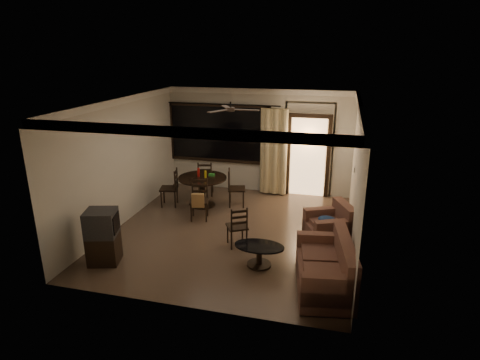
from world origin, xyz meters
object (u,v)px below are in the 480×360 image
(coffee_table, at_px, (259,252))
(armchair, at_px, (331,228))
(dining_chair_west, at_px, (170,195))
(sofa, at_px, (328,270))
(dining_chair_east, at_px, (236,195))
(dining_chair_south, at_px, (199,207))
(dining_table, at_px, (203,183))
(tv_cabinet, at_px, (103,237))
(dining_chair_north, at_px, (206,185))
(side_chair, at_px, (237,234))

(coffee_table, bearing_deg, armchair, 44.50)
(dining_chair_west, height_order, sofa, dining_chair_west)
(dining_chair_east, bearing_deg, coffee_table, -170.74)
(dining_chair_west, relative_size, sofa, 0.56)
(armchair, bearing_deg, dining_chair_south, 146.45)
(dining_table, relative_size, sofa, 0.71)
(dining_chair_west, relative_size, coffee_table, 1.04)
(dining_chair_east, xyz_separation_m, tv_cabinet, (-1.64, -3.32, 0.24))
(armchair, bearing_deg, dining_chair_east, 123.22)
(dining_chair_north, xyz_separation_m, tv_cabinet, (-0.65, -3.89, 0.24))
(dining_chair_south, height_order, dining_chair_north, same)
(dining_table, distance_m, coffee_table, 3.23)
(dining_table, height_order, armchair, dining_table)
(tv_cabinet, xyz_separation_m, armchair, (4.03, 1.80, -0.17))
(dining_table, height_order, dining_chair_south, dining_table)
(tv_cabinet, bearing_deg, side_chair, 13.66)
(dining_chair_east, distance_m, tv_cabinet, 3.71)
(dining_chair_east, bearing_deg, dining_chair_north, 46.76)
(tv_cabinet, relative_size, side_chair, 1.19)
(dining_table, distance_m, sofa, 4.39)
(dining_chair_east, distance_m, dining_chair_south, 1.20)
(dining_chair_west, bearing_deg, armchair, 60.56)
(dining_table, xyz_separation_m, dining_chair_south, (0.20, -0.83, -0.29))
(sofa, bearing_deg, tv_cabinet, 173.00)
(armchair, relative_size, coffee_table, 1.20)
(armchair, xyz_separation_m, side_chair, (-1.81, -0.55, -0.09))
(dining_chair_north, bearing_deg, coffee_table, 109.48)
(dining_chair_south, xyz_separation_m, coffee_table, (1.77, -1.70, -0.04))
(tv_cabinet, height_order, side_chair, tv_cabinet)
(tv_cabinet, distance_m, sofa, 4.05)
(dining_chair_east, xyz_separation_m, coffee_table, (1.16, -2.73, -0.01))
(dining_table, bearing_deg, coffee_table, -52.14)
(dining_chair_north, bearing_deg, tv_cabinet, 66.84)
(dining_chair_south, bearing_deg, dining_chair_west, 134.30)
(armchair, bearing_deg, sofa, -113.75)
(dining_chair_west, xyz_separation_m, armchair, (4.01, -1.13, 0.06))
(sofa, bearing_deg, dining_chair_north, 123.25)
(dining_chair_east, distance_m, coffee_table, 2.97)
(dining_chair_west, relative_size, armchair, 0.87)
(dining_chair_west, xyz_separation_m, dining_chair_north, (0.63, 0.96, 0.00))
(tv_cabinet, distance_m, side_chair, 2.56)
(dining_chair_north, distance_m, side_chair, 3.08)
(dining_chair_north, bearing_deg, armchair, 134.57)
(coffee_table, bearing_deg, dining_chair_north, 123.21)
(dining_chair_south, height_order, coffee_table, dining_chair_south)
(dining_chair_west, xyz_separation_m, dining_chair_south, (1.02, -0.63, 0.02))
(dining_chair_west, distance_m, tv_cabinet, 2.93)
(dining_chair_west, xyz_separation_m, sofa, (4.02, -2.79, 0.06))
(tv_cabinet, distance_m, coffee_table, 2.88)
(side_chair, bearing_deg, coffee_table, 102.13)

